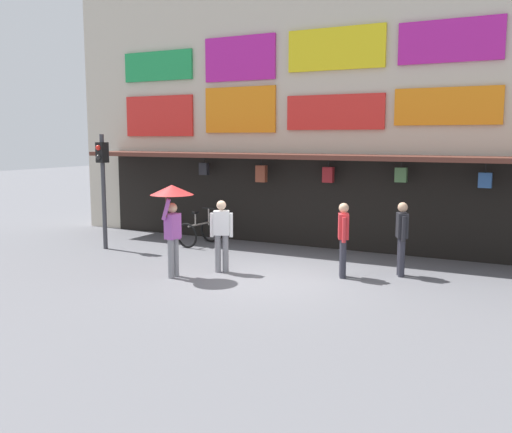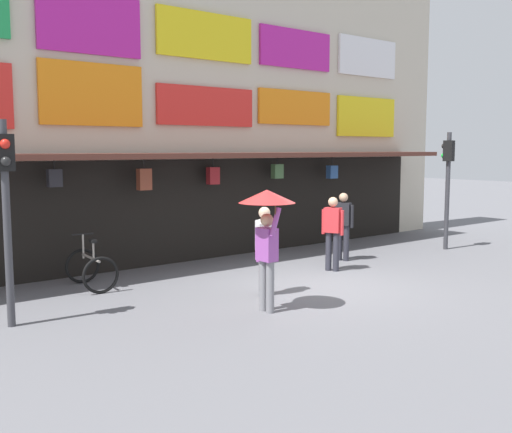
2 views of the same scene
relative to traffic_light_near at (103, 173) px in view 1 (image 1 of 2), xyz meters
The scene contains 8 objects.
ground_plane 6.16m from the traffic_light_near, 10.26° to the right, with size 80.00×80.00×0.00m, color slate.
shopfront 6.94m from the traffic_light_near, 31.88° to the left, with size 18.00×2.60×8.00m.
traffic_light_near is the anchor object (origin of this frame).
bicycle_parked 3.18m from the traffic_light_near, 39.39° to the left, with size 0.82×1.22×1.05m.
pedestrian_in_red 7.13m from the traffic_light_near, ahead, with size 0.34×0.50×1.68m.
pedestrian_in_blue 4.61m from the traffic_light_near, 11.81° to the right, with size 0.48×0.36×1.68m.
pedestrian_in_white 8.26m from the traffic_light_near, ahead, with size 0.34×0.49×1.68m.
pedestrian_with_umbrella 4.12m from the traffic_light_near, 26.69° to the right, with size 0.96×0.96×2.08m.
Camera 1 is at (5.38, -11.10, 3.12)m, focal length 40.19 mm.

